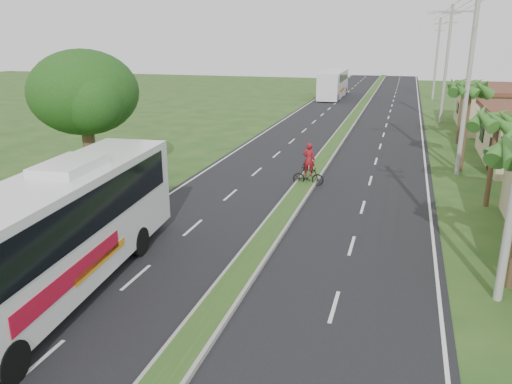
# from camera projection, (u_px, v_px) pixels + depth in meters

# --- Properties ---
(ground) EXTENTS (180.00, 180.00, 0.00)m
(ground) POSITION_uv_depth(u_px,v_px,m) (229.00, 292.00, 16.66)
(ground) COLOR #224619
(ground) RESTS_ON ground
(road_asphalt) EXTENTS (14.00, 160.00, 0.02)m
(road_asphalt) POSITION_uv_depth(u_px,v_px,m) (325.00, 158.00, 34.94)
(road_asphalt) COLOR black
(road_asphalt) RESTS_ON ground
(median_strip) EXTENTS (1.20, 160.00, 0.18)m
(median_strip) POSITION_uv_depth(u_px,v_px,m) (325.00, 157.00, 34.92)
(median_strip) COLOR gray
(median_strip) RESTS_ON ground
(lane_edge_left) EXTENTS (0.12, 160.00, 0.01)m
(lane_edge_left) POSITION_uv_depth(u_px,v_px,m) (235.00, 152.00, 36.78)
(lane_edge_left) COLOR silver
(lane_edge_left) RESTS_ON ground
(lane_edge_right) EXTENTS (0.12, 160.00, 0.01)m
(lane_edge_right) POSITION_uv_depth(u_px,v_px,m) (425.00, 165.00, 33.12)
(lane_edge_right) COLOR silver
(lane_edge_right) RESTS_ON ground
(shop_far) EXTENTS (8.60, 11.60, 3.82)m
(shop_far) POSITION_uv_depth(u_px,v_px,m) (508.00, 108.00, 45.18)
(shop_far) COLOR tan
(shop_far) RESTS_ON ground
(palm_verge_b) EXTENTS (2.40, 2.40, 5.05)m
(palm_verge_b) POSITION_uv_depth(u_px,v_px,m) (498.00, 120.00, 23.76)
(palm_verge_b) COLOR #473321
(palm_verge_b) RESTS_ON ground
(palm_verge_c) EXTENTS (2.40, 2.40, 5.85)m
(palm_verge_c) POSITION_uv_depth(u_px,v_px,m) (471.00, 89.00, 30.10)
(palm_verge_c) COLOR #473321
(palm_verge_c) RESTS_ON ground
(palm_verge_d) EXTENTS (2.40, 2.40, 5.25)m
(palm_verge_d) POSITION_uv_depth(u_px,v_px,m) (464.00, 85.00, 38.36)
(palm_verge_d) COLOR #473321
(palm_verge_d) RESTS_ON ground
(shade_tree) EXTENTS (6.30, 6.00, 7.54)m
(shade_tree) POSITION_uv_depth(u_px,v_px,m) (83.00, 95.00, 27.63)
(shade_tree) COLOR #473321
(shade_tree) RESTS_ON ground
(utility_pole_b) EXTENTS (3.20, 0.28, 12.00)m
(utility_pole_b) POSITION_uv_depth(u_px,v_px,m) (469.00, 71.00, 28.94)
(utility_pole_b) COLOR gray
(utility_pole_b) RESTS_ON ground
(utility_pole_c) EXTENTS (1.60, 0.28, 11.00)m
(utility_pole_c) POSITION_uv_depth(u_px,v_px,m) (446.00, 64.00, 47.39)
(utility_pole_c) COLOR gray
(utility_pole_c) RESTS_ON ground
(utility_pole_d) EXTENTS (1.60, 0.28, 10.50)m
(utility_pole_d) POSITION_uv_depth(u_px,v_px,m) (437.00, 58.00, 65.76)
(utility_pole_d) COLOR gray
(utility_pole_d) RESTS_ON ground
(coach_bus_main) EXTENTS (4.02, 13.32, 4.24)m
(coach_bus_main) POSITION_uv_depth(u_px,v_px,m) (54.00, 229.00, 15.76)
(coach_bus_main) COLOR silver
(coach_bus_main) RESTS_ON ground
(coach_bus_far) EXTENTS (2.84, 12.42, 3.61)m
(coach_bus_far) POSITION_uv_depth(u_px,v_px,m) (333.00, 83.00, 68.95)
(coach_bus_far) COLOR silver
(coach_bus_far) RESTS_ON ground
(motorcyclist) EXTENTS (1.78, 0.55, 2.47)m
(motorcyclist) POSITION_uv_depth(u_px,v_px,m) (308.00, 170.00, 28.28)
(motorcyclist) COLOR black
(motorcyclist) RESTS_ON ground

